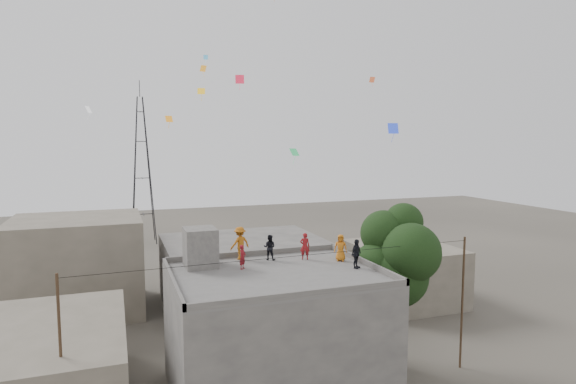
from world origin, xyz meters
The scene contains 17 objects.
main_building centered at (0.00, 0.00, 3.05)m, with size 10.00×8.00×6.10m.
parapet centered at (0.00, 0.00, 6.25)m, with size 10.00×8.00×0.30m.
stair_head_box centered at (-3.20, 2.60, 7.10)m, with size 1.60×1.80×2.00m, color #4E4C49.
neighbor_west centered at (-11.00, 2.00, 2.00)m, with size 8.00×10.00×4.00m, color #61594C.
neighbor_north centered at (2.00, 14.00, 2.50)m, with size 12.00×9.00×5.00m, color #4E4C49.
neighbor_northwest centered at (-10.00, 16.00, 3.50)m, with size 9.00×8.00×7.00m, color #61594C.
neighbor_east centered at (14.00, 10.00, 2.20)m, with size 7.00×8.00×4.40m, color #61594C.
tree centered at (7.37, 0.60, 6.10)m, with size 4.90×4.60×9.10m.
utility_line centered at (0.50, -1.25, 3.83)m, with size 20.12×0.62×7.40m.
transmission_tower centered at (-4.00, 40.00, 9.07)m, with size 2.97×2.97×20.01m.
person_red_adult centered at (2.42, 2.13, 6.84)m, with size 0.54×0.35×1.48m, color maroon.
person_orange_child centered at (4.12, 1.17, 6.83)m, with size 0.71×0.46×1.45m, color #CA6D17.
person_dark_child centered at (0.58, 2.71, 6.79)m, with size 0.67×0.52×1.38m, color black.
person_dark_adult centered at (4.17, -0.51, 6.85)m, with size 0.88×0.37×1.51m, color black.
person_orange_adult centered at (-0.90, 3.38, 7.00)m, with size 1.16×0.67×1.80m, color #A95A13.
person_red_child centered at (-1.28, 1.36, 6.72)m, with size 0.45×0.30×1.23m, color maroon.
kites centered at (1.16, 7.72, 15.48)m, with size 19.92×15.57×11.41m.
Camera 1 is at (-7.25, -21.83, 12.49)m, focal length 30.00 mm.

